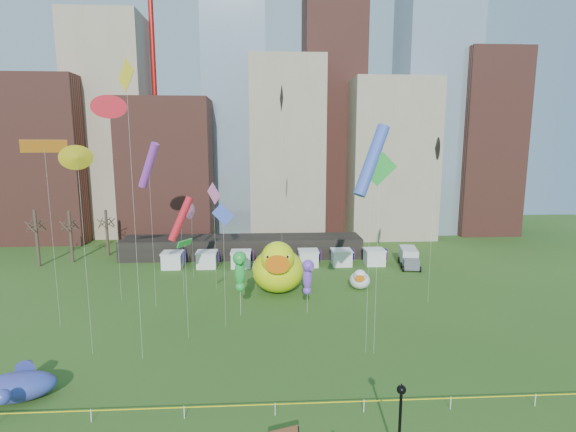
{
  "coord_description": "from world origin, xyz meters",
  "views": [
    {
      "loc": [
        -0.69,
        -26.37,
        17.87
      ],
      "look_at": [
        1.39,
        9.14,
        12.0
      ],
      "focal_mm": 27.0,
      "sensor_mm": 36.0,
      "label": 1
    }
  ],
  "objects": [
    {
      "name": "bare_trees",
      "position": [
        -30.17,
        40.54,
        4.01
      ],
      "size": [
        8.44,
        6.44,
        8.5
      ],
      "color": "#382B21",
      "rests_on": "ground"
    },
    {
      "name": "skyline",
      "position": [
        2.25,
        61.06,
        21.44
      ],
      "size": [
        101.0,
        23.0,
        68.0
      ],
      "color": "brown",
      "rests_on": "ground"
    },
    {
      "name": "kite_2",
      "position": [
        1.7,
        27.68,
        23.04
      ],
      "size": [
        0.59,
        3.23,
        25.11
      ],
      "color": "silver",
      "rests_on": "ground"
    },
    {
      "name": "kite_5",
      "position": [
        8.11,
        8.35,
        16.61
      ],
      "size": [
        3.49,
        2.66,
        19.57
      ],
      "color": "silver",
      "rests_on": "ground"
    },
    {
      "name": "kite_10",
      "position": [
        18.11,
        19.95,
        17.44
      ],
      "size": [
        0.95,
        2.49,
        18.71
      ],
      "color": "silver",
      "rests_on": "ground"
    },
    {
      "name": "kite_1",
      "position": [
        -6.61,
        26.03,
        11.87
      ],
      "size": [
        1.81,
        2.01,
        13.38
      ],
      "color": "silver",
      "rests_on": "ground"
    },
    {
      "name": "kite_12",
      "position": [
        -10.96,
        8.37,
        22.42
      ],
      "size": [
        1.78,
        1.89,
        24.37
      ],
      "color": "silver",
      "rests_on": "ground"
    },
    {
      "name": "vendor_tents",
      "position": [
        1.02,
        36.0,
        1.11
      ],
      "size": [
        33.24,
        2.8,
        2.4
      ],
      "color": "white",
      "rests_on": "ground"
    },
    {
      "name": "kite_11",
      "position": [
        -7.78,
        12.24,
        9.01
      ],
      "size": [
        1.18,
        1.78,
        9.39
      ],
      "color": "silver",
      "rests_on": "ground"
    },
    {
      "name": "ground",
      "position": [
        0.0,
        0.0,
        0.0
      ],
      "size": [
        160.0,
        160.0,
        0.0
      ],
      "primitive_type": "plane",
      "color": "#2B5119",
      "rests_on": "ground"
    },
    {
      "name": "pavilion",
      "position": [
        -4.0,
        42.0,
        1.6
      ],
      "size": [
        38.0,
        6.0,
        3.2
      ],
      "primitive_type": "cube",
      "color": "black",
      "rests_on": "ground"
    },
    {
      "name": "kite_9",
      "position": [
        -10.19,
        30.96,
        9.15
      ],
      "size": [
        0.73,
        2.12,
        10.22
      ],
      "color": "silver",
      "rests_on": "ground"
    },
    {
      "name": "seahorse_purple",
      "position": [
        3.96,
        17.57,
        4.33
      ],
      "size": [
        1.59,
        1.83,
        5.93
      ],
      "rotation": [
        0.0,
        0.0,
        0.27
      ],
      "color": "silver",
      "rests_on": "ground"
    },
    {
      "name": "kite_4",
      "position": [
        -15.52,
        9.53,
        16.82
      ],
      "size": [
        1.41,
        1.74,
        17.85
      ],
      "color": "silver",
      "rests_on": "ground"
    },
    {
      "name": "kite_6",
      "position": [
        -21.0,
        15.69,
        17.66
      ],
      "size": [
        3.68,
        2.31,
        18.33
      ],
      "color": "silver",
      "rests_on": "ground"
    },
    {
      "name": "kite_8",
      "position": [
        -10.31,
        24.22,
        9.29
      ],
      "size": [
        3.26,
        2.02,
        11.97
      ],
      "color": "silver",
      "rests_on": "ground"
    },
    {
      "name": "seahorse_green",
      "position": [
        -3.15,
        17.38,
        5.2
      ],
      "size": [
        1.53,
        1.88,
        6.99
      ],
      "rotation": [
        0.0,
        0.0,
        0.05
      ],
      "color": "silver",
      "rests_on": "ground"
    },
    {
      "name": "kite_7",
      "position": [
        -12.76,
        20.58,
        15.71
      ],
      "size": [
        2.94,
        2.15,
        18.19
      ],
      "color": "silver",
      "rests_on": "ground"
    },
    {
      "name": "box_truck",
      "position": [
        20.92,
        34.92,
        1.35
      ],
      "size": [
        3.4,
        6.5,
        2.63
      ],
      "rotation": [
        0.0,
        0.0,
        -0.19
      ],
      "color": "silver",
      "rests_on": "ground"
    },
    {
      "name": "big_duck",
      "position": [
        1.07,
        24.52,
        3.1
      ],
      "size": [
        6.75,
        8.89,
        6.74
      ],
      "rotation": [
        0.0,
        0.0,
        -0.05
      ],
      "color": "#E8FF0D",
      "rests_on": "ground"
    },
    {
      "name": "kite_0",
      "position": [
        -17.18,
        22.61,
        21.87
      ],
      "size": [
        2.49,
        0.97,
        23.15
      ],
      "color": "silver",
      "rests_on": "ground"
    },
    {
      "name": "small_duck",
      "position": [
        11.34,
        25.07,
        1.24
      ],
      "size": [
        3.16,
        3.78,
        2.71
      ],
      "rotation": [
        0.0,
        0.0,
        -0.22
      ],
      "color": "white",
      "rests_on": "ground"
    },
    {
      "name": "lamppost",
      "position": [
        6.8,
        -4.94,
        3.05
      ],
      "size": [
        0.52,
        0.52,
        4.99
      ],
      "color": "black",
      "rests_on": "footpath"
    },
    {
      "name": "whale_inflatable",
      "position": [
        -18.18,
        3.01,
        1.04
      ],
      "size": [
        5.63,
        6.63,
        2.28
      ],
      "rotation": [
        0.0,
        0.0,
        0.22
      ],
      "color": "#42338C",
      "rests_on": "ground"
    },
    {
      "name": "kite_3",
      "position": [
        8.79,
        8.2,
        15.65
      ],
      "size": [
        2.79,
        0.06,
        17.32
      ],
      "color": "silver",
      "rests_on": "ground"
    },
    {
      "name": "kite_13",
      "position": [
        -4.49,
        14.55,
        11.09
      ],
      "size": [
        2.15,
        0.06,
        12.39
      ],
      "color": "silver",
      "rests_on": "ground"
    },
    {
      "name": "caution_tape",
      "position": [
        0.0,
        0.0,
        0.68
      ],
      "size": [
        50.0,
        0.06,
        0.9
      ],
      "color": "white",
      "rests_on": "ground"
    }
  ]
}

